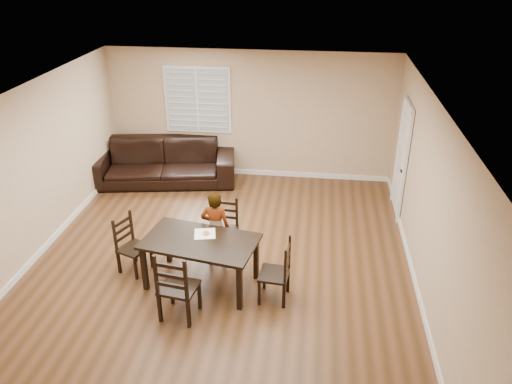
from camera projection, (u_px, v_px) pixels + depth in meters
ground at (221, 264)px, 7.94m from camera, size 7.00×7.00×0.00m
room at (221, 155)px, 7.28m from camera, size 6.04×7.04×2.72m
dining_table at (200, 245)px, 7.21m from camera, size 1.76×1.19×0.76m
chair_near at (225, 226)px, 8.19m from camera, size 0.46×0.43×0.93m
chair_far at (175, 292)px, 6.55m from camera, size 0.54×0.51×1.07m
chair_left at (128, 245)px, 7.67m from camera, size 0.52×0.53×0.93m
chair_right at (282, 274)px, 6.98m from camera, size 0.44×0.47×0.96m
child at (216, 228)px, 7.73m from camera, size 0.46×0.31×1.25m
napkin at (205, 234)px, 7.32m from camera, size 0.36×0.36×0.00m
donut at (206, 233)px, 7.30m from camera, size 0.11×0.11×0.04m
sofa at (163, 162)px, 10.53m from camera, size 3.17×1.65×0.88m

